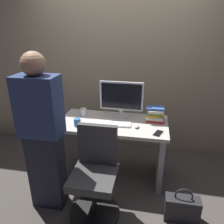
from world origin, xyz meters
TOP-DOWN VIEW (x-y plane):
  - ground_plane at (0.00, 0.00)m, footprint 9.00×9.00m
  - wall_back at (0.00, 0.82)m, footprint 6.40×0.10m
  - desk at (0.00, 0.00)m, footprint 1.31×0.66m
  - office_chair at (-0.06, -0.63)m, footprint 0.52×0.52m
  - person_at_desk at (-0.58, -0.62)m, footprint 0.40×0.24m
  - monitor at (0.07, 0.18)m, footprint 0.54×0.15m
  - keyboard at (0.01, -0.08)m, footprint 0.44×0.15m
  - mouse at (0.30, -0.09)m, footprint 0.06×0.10m
  - cup_near_keyboard at (-0.38, -0.19)m, footprint 0.08×0.08m
  - cup_by_monitor at (-0.41, 0.13)m, footprint 0.07×0.07m
  - book_stack at (0.49, 0.11)m, footprint 0.23×0.19m
  - cell_phone at (0.54, -0.20)m, footprint 0.12×0.16m
  - handbag at (0.82, -0.59)m, footprint 0.34×0.14m

SIDE VIEW (x-z plane):
  - ground_plane at x=0.00m, z-range 0.00..0.00m
  - handbag at x=0.82m, z-range -0.05..0.33m
  - office_chair at x=-0.06m, z-range -0.04..0.90m
  - desk at x=0.00m, z-range 0.13..0.89m
  - cell_phone at x=0.54m, z-range 0.75..0.76m
  - keyboard at x=0.01m, z-range 0.75..0.77m
  - mouse at x=0.30m, z-range 0.75..0.79m
  - cup_near_keyboard at x=-0.38m, z-range 0.75..0.85m
  - cup_by_monitor at x=-0.41m, z-range 0.75..0.85m
  - person_at_desk at x=-0.58m, z-range 0.02..1.66m
  - book_stack at x=0.49m, z-range 0.75..0.94m
  - monitor at x=0.07m, z-range 0.78..1.24m
  - wall_back at x=0.00m, z-range 0.00..3.00m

